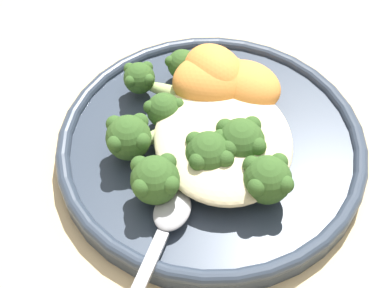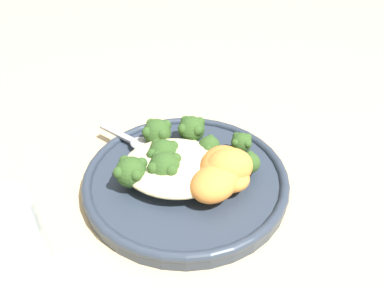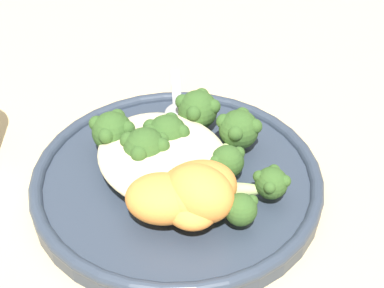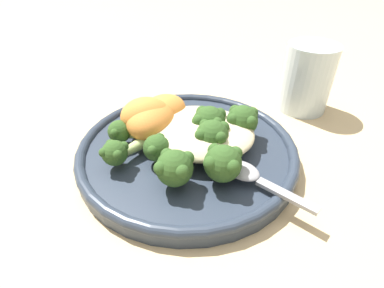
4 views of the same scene
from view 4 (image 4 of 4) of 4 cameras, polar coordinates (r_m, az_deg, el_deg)
ground_plane at (r=0.35m, az=-3.10°, el=-2.95°), size 4.00×4.00×0.00m
plate at (r=0.35m, az=-0.90°, el=-1.11°), size 0.25×0.25×0.02m
quinoa_mound at (r=0.34m, az=1.18°, el=2.43°), size 0.13×0.11×0.03m
broccoli_stalk_0 at (r=0.35m, az=-11.16°, el=2.50°), size 0.07×0.06×0.03m
broccoli_stalk_1 at (r=0.33m, az=-11.13°, el=-0.19°), size 0.07×0.11×0.03m
broccoli_stalk_2 at (r=0.32m, az=-6.10°, el=0.05°), size 0.03×0.08×0.03m
broccoli_stalk_3 at (r=0.29m, az=-3.44°, el=-3.21°), size 0.06×0.12×0.04m
broccoli_stalk_4 at (r=0.30m, az=4.26°, el=-2.63°), size 0.10×0.10×0.04m
broccoli_stalk_5 at (r=0.33m, az=2.52°, el=1.83°), size 0.08×0.05×0.04m
broccoli_stalk_6 at (r=0.35m, az=1.92°, el=4.06°), size 0.08×0.04×0.04m
broccoli_stalk_7 at (r=0.35m, az=7.76°, el=4.22°), size 0.12×0.04×0.04m
sweet_potato_chunk_0 at (r=0.36m, az=-7.89°, el=4.55°), size 0.07×0.06×0.03m
sweet_potato_chunk_1 at (r=0.35m, az=-8.79°, el=5.22°), size 0.07×0.07×0.04m
sweet_potato_chunk_2 at (r=0.35m, az=-7.91°, el=4.63°), size 0.05×0.07×0.04m
sweet_potato_chunk_3 at (r=0.37m, az=-5.42°, el=6.40°), size 0.07×0.07×0.04m
spoon at (r=0.30m, az=11.05°, el=-5.83°), size 0.09×0.06×0.01m
water_glass at (r=0.46m, az=21.08°, el=11.61°), size 0.07×0.07×0.10m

